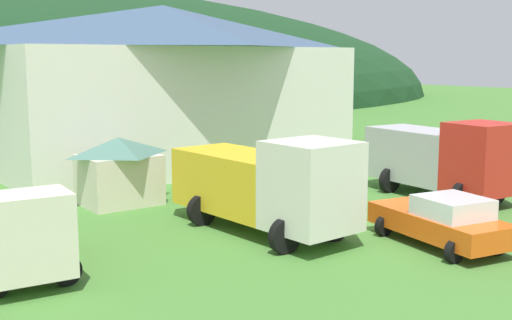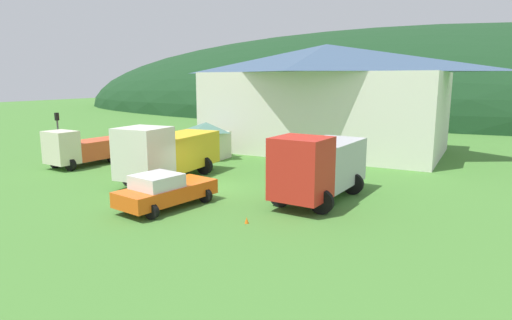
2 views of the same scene
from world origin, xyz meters
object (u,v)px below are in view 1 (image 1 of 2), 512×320
Objects in this scene: depot_building at (165,83)px; crane_truck_red at (444,156)px; light_truck_cream at (17,231)px; heavy_rig_striped at (268,183)px; service_pickup_orange at (442,220)px; play_shed_cream at (119,170)px.

depot_building is 16.11m from crane_truck_red.
light_truck_cream is at bearing -87.93° from crane_truck_red.
service_pickup_orange is (3.52, -4.44, -0.91)m from heavy_rig_striped.
heavy_rig_striped reaches higher than light_truck_cream.
depot_building is 3.92× the size of service_pickup_orange.
light_truck_cream is at bearing -98.19° from heavy_rig_striped.
play_shed_cream is (-6.51, -8.01, -3.09)m from depot_building.
play_shed_cream is 0.46× the size of crane_truck_red.
play_shed_cream reaches higher than service_pickup_orange.
play_shed_cream is 12.90m from service_pickup_orange.
depot_building is at bearing 50.88° from play_shed_cream.
heavy_rig_striped reaches higher than play_shed_cream.
crane_truck_red reaches higher than service_pickup_orange.
play_shed_cream reaches higher than light_truck_cream.
crane_truck_red is (17.50, -0.62, 0.56)m from light_truck_cream.
service_pickup_orange is at bearing 35.23° from heavy_rig_striped.
light_truck_cream is 1.11× the size of service_pickup_orange.
service_pickup_orange is at bearing -48.25° from crane_truck_red.
service_pickup_orange is at bearing -63.96° from play_shed_cream.
crane_truck_red reaches higher than play_shed_cream.
play_shed_cream is 8.78m from light_truck_cream.
depot_building is at bearing 144.32° from light_truck_cream.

